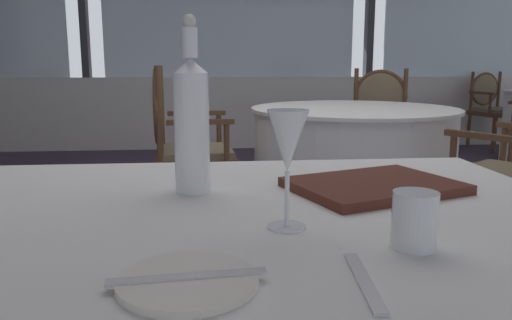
{
  "coord_description": "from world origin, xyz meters",
  "views": [
    {
      "loc": [
        -0.27,
        -2.44,
        1.01
      ],
      "look_at": [
        -0.17,
        -1.45,
        0.82
      ],
      "focal_mm": 35.52,
      "sensor_mm": 36.0,
      "label": 1
    }
  ],
  "objects_px": {
    "menu_book": "(374,186)",
    "dining_chair_0_0": "(377,119)",
    "water_bottle": "(191,122)",
    "water_tumbler": "(415,220)",
    "dining_chair_2_1": "(492,104)",
    "dining_chair_0_1": "(180,137)",
    "wine_glass": "(288,145)",
    "side_plate": "(188,281)"
  },
  "relations": [
    {
      "from": "side_plate",
      "to": "dining_chair_0_0",
      "type": "distance_m",
      "value": 3.7
    },
    {
      "from": "dining_chair_2_1",
      "to": "dining_chair_0_0",
      "type": "bearing_deg",
      "value": -61.66
    },
    {
      "from": "dining_chair_0_1",
      "to": "wine_glass",
      "type": "bearing_deg",
      "value": -85.81
    },
    {
      "from": "side_plate",
      "to": "dining_chair_2_1",
      "type": "relative_size",
      "value": 0.19
    },
    {
      "from": "side_plate",
      "to": "menu_book",
      "type": "height_order",
      "value": "menu_book"
    },
    {
      "from": "water_tumbler",
      "to": "water_bottle",
      "type": "bearing_deg",
      "value": 132.48
    },
    {
      "from": "wine_glass",
      "to": "menu_book",
      "type": "xyz_separation_m",
      "value": [
        0.22,
        0.23,
        -0.13
      ]
    },
    {
      "from": "water_tumbler",
      "to": "dining_chair_0_0",
      "type": "xyz_separation_m",
      "value": [
        1.07,
        3.32,
        -0.22
      ]
    },
    {
      "from": "menu_book",
      "to": "dining_chair_0_0",
      "type": "distance_m",
      "value": 3.15
    },
    {
      "from": "side_plate",
      "to": "water_bottle",
      "type": "relative_size",
      "value": 0.48
    },
    {
      "from": "menu_book",
      "to": "dining_chair_2_1",
      "type": "height_order",
      "value": "dining_chair_2_1"
    },
    {
      "from": "dining_chair_0_0",
      "to": "dining_chair_2_1",
      "type": "distance_m",
      "value": 2.62
    },
    {
      "from": "dining_chair_0_1",
      "to": "side_plate",
      "type": "bearing_deg",
      "value": -90.12
    },
    {
      "from": "water_bottle",
      "to": "dining_chair_0_1",
      "type": "bearing_deg",
      "value": 94.06
    },
    {
      "from": "water_bottle",
      "to": "menu_book",
      "type": "distance_m",
      "value": 0.41
    },
    {
      "from": "water_tumbler",
      "to": "dining_chair_0_0",
      "type": "distance_m",
      "value": 3.49
    },
    {
      "from": "wine_glass",
      "to": "dining_chair_2_1",
      "type": "relative_size",
      "value": 0.21
    },
    {
      "from": "side_plate",
      "to": "wine_glass",
      "type": "xyz_separation_m",
      "value": [
        0.15,
        0.21,
        0.13
      ]
    },
    {
      "from": "menu_book",
      "to": "dining_chair_0_0",
      "type": "bearing_deg",
      "value": 51.15
    },
    {
      "from": "dining_chair_0_1",
      "to": "water_bottle",
      "type": "bearing_deg",
      "value": -89.51
    },
    {
      "from": "water_bottle",
      "to": "dining_chair_2_1",
      "type": "bearing_deg",
      "value": 54.16
    },
    {
      "from": "dining_chair_2_1",
      "to": "dining_chair_0_1",
      "type": "bearing_deg",
      "value": -64.78
    },
    {
      "from": "water_bottle",
      "to": "dining_chair_0_0",
      "type": "xyz_separation_m",
      "value": [
        1.4,
        2.96,
        -0.33
      ]
    },
    {
      "from": "water_bottle",
      "to": "dining_chair_2_1",
      "type": "relative_size",
      "value": 0.4
    },
    {
      "from": "dining_chair_0_1",
      "to": "dining_chair_2_1",
      "type": "distance_m",
      "value": 4.46
    },
    {
      "from": "menu_book",
      "to": "dining_chair_2_1",
      "type": "relative_size",
      "value": 0.37
    },
    {
      "from": "wine_glass",
      "to": "side_plate",
      "type": "bearing_deg",
      "value": -126.87
    },
    {
      "from": "water_tumbler",
      "to": "dining_chair_2_1",
      "type": "bearing_deg",
      "value": 58.87
    },
    {
      "from": "side_plate",
      "to": "wine_glass",
      "type": "distance_m",
      "value": 0.29
    },
    {
      "from": "side_plate",
      "to": "water_bottle",
      "type": "xyz_separation_m",
      "value": [
        -0.01,
        0.46,
        0.14
      ]
    },
    {
      "from": "water_bottle",
      "to": "wine_glass",
      "type": "xyz_separation_m",
      "value": [
        0.16,
        -0.26,
        -0.01
      ]
    },
    {
      "from": "menu_book",
      "to": "dining_chair_2_1",
      "type": "xyz_separation_m",
      "value": [
        2.99,
        4.7,
        -0.21
      ]
    },
    {
      "from": "water_tumbler",
      "to": "dining_chair_0_1",
      "type": "relative_size",
      "value": 0.08
    },
    {
      "from": "wine_glass",
      "to": "dining_chair_2_1",
      "type": "xyz_separation_m",
      "value": [
        3.22,
        4.93,
        -0.34
      ]
    },
    {
      "from": "side_plate",
      "to": "water_tumbler",
      "type": "height_order",
      "value": "water_tumbler"
    },
    {
      "from": "water_tumbler",
      "to": "menu_book",
      "type": "xyz_separation_m",
      "value": [
        0.05,
        0.34,
        -0.03
      ]
    },
    {
      "from": "water_tumbler",
      "to": "dining_chair_2_1",
      "type": "distance_m",
      "value": 5.89
    },
    {
      "from": "wine_glass",
      "to": "dining_chair_0_1",
      "type": "xyz_separation_m",
      "value": [
        -0.3,
        2.19,
        -0.3
      ]
    },
    {
      "from": "water_tumbler",
      "to": "dining_chair_0_1",
      "type": "xyz_separation_m",
      "value": [
        -0.47,
        2.3,
        -0.2
      ]
    },
    {
      "from": "side_plate",
      "to": "dining_chair_2_1",
      "type": "height_order",
      "value": "dining_chair_2_1"
    },
    {
      "from": "wine_glass",
      "to": "dining_chair_2_1",
      "type": "height_order",
      "value": "wine_glass"
    },
    {
      "from": "water_bottle",
      "to": "dining_chair_2_1",
      "type": "height_order",
      "value": "water_bottle"
    }
  ]
}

